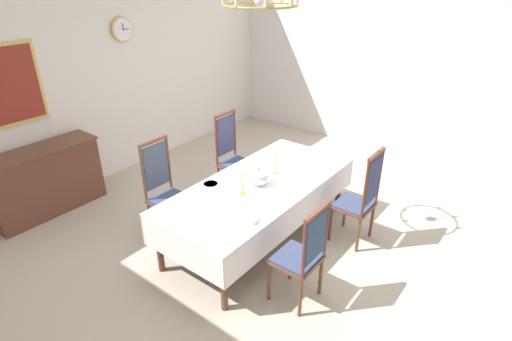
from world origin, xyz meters
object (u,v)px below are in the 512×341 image
object	(u,v)px
dining_table	(260,189)
chair_south_a	(302,254)
spoon_primary	(240,225)
mounted_clock	(122,29)
bowl_near_right	(211,185)
soup_tureen	(258,176)
sideboard	(45,181)
chandelier	(260,4)
bowl_near_left	(249,219)
chair_north_a	(165,189)
framed_painting	(6,86)
candlestick_west	(242,182)
candlestick_east	(276,162)
spoon_secondary	(201,190)
chair_south_b	(360,198)
chair_north_b	(233,155)

from	to	relation	value
dining_table	chair_south_a	size ratio (longest dim) A/B	2.29
spoon_primary	mounted_clock	distance (m)	3.72
bowl_near_right	mounted_clock	distance (m)	2.95
dining_table	soup_tureen	size ratio (longest dim) A/B	9.78
sideboard	chandelier	bearing A→B (deg)	115.72
bowl_near_left	chandelier	xyz separation A→B (m)	(0.68, 0.39, 1.90)
chair_north_a	chair_south_a	bearing A→B (deg)	90.00
mounted_clock	framed_painting	distance (m)	1.79
dining_table	chandelier	bearing A→B (deg)	-91.88
dining_table	spoon_primary	size ratio (longest dim) A/B	14.33
candlestick_west	framed_painting	size ratio (longest dim) A/B	0.37
chair_north_a	spoon_primary	world-z (taller)	chair_north_a
candlestick_west	spoon_primary	xyz separation A→B (m)	(-0.48, -0.36, -0.15)
candlestick_east	soup_tureen	bearing A→B (deg)	-180.00
chair_south_a	bowl_near_left	distance (m)	0.62
soup_tureen	candlestick_west	bearing A→B (deg)	180.00
candlestick_east	bowl_near_left	world-z (taller)	candlestick_east
spoon_primary	sideboard	bearing A→B (deg)	111.23
sideboard	framed_painting	world-z (taller)	framed_painting
bowl_near_left	spoon_secondary	distance (m)	0.81
dining_table	chandelier	world-z (taller)	chandelier
framed_painting	chandelier	distance (m)	3.29
chair_north_a	bowl_near_right	bearing A→B (deg)	107.91
chair_south_b	candlestick_west	xyz separation A→B (m)	(-0.96, 0.97, 0.29)
chair_south_b	soup_tureen	world-z (taller)	chair_south_b
dining_table	chair_north_b	size ratio (longest dim) A/B	2.09
chair_south_a	dining_table	bearing A→B (deg)	58.18
spoon_primary	framed_painting	size ratio (longest dim) A/B	0.18
chair_south_a	soup_tureen	bearing A→B (deg)	59.13
chair_south_a	chandelier	size ratio (longest dim) A/B	1.50
mounted_clock	framed_painting	xyz separation A→B (m)	(-1.73, 0.01, -0.47)
chair_south_a	chair_north_b	distance (m)	2.30
bowl_near_right	spoon_secondary	bearing A→B (deg)	168.17
chair_south_b	sideboard	bearing A→B (deg)	117.95
chair_south_b	spoon_primary	xyz separation A→B (m)	(-1.43, 0.61, 0.15)
soup_tureen	bowl_near_left	xyz separation A→B (m)	(-0.66, -0.39, -0.08)
bowl_near_right	bowl_near_left	bearing A→B (deg)	-109.03
soup_tureen	framed_painting	xyz separation A→B (m)	(-1.29, 2.86, 0.85)
chair_south_b	bowl_near_right	size ratio (longest dim) A/B	6.04
candlestick_west	bowl_near_left	size ratio (longest dim) A/B	2.09
chair_north_a	mounted_clock	size ratio (longest dim) A/B	3.46
chair_south_a	soup_tureen	size ratio (longest dim) A/B	4.26
spoon_primary	sideboard	xyz separation A→B (m)	(-0.46, 2.97, -0.29)
framed_painting	chair_south_b	bearing A→B (deg)	-63.02
chair_north_b	spoon_secondary	distance (m)	1.31
spoon_primary	candlestick_west	bearing A→B (deg)	49.74
candlestick_west	bowl_near_right	distance (m)	0.42
framed_painting	bowl_near_right	bearing A→B (deg)	-70.05
candlestick_west	spoon_secondary	distance (m)	0.49
chair_south_a	sideboard	world-z (taller)	chair_south_a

